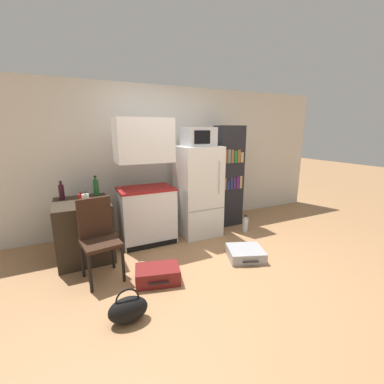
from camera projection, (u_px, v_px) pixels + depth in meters
name	position (u px, v px, depth m)	size (l,w,h in m)	color
ground_plane	(222.00, 274.00, 3.14)	(24.00, 24.00, 0.00)	#A3754C
wall_back	(174.00, 158.00, 4.69)	(6.40, 0.10, 2.45)	beige
side_table	(84.00, 229.00, 3.49)	(0.69, 0.78, 0.79)	#2D2319
kitchen_hutch	(146.00, 188.00, 3.87)	(0.82, 0.56, 1.88)	white
refrigerator	(198.00, 191.00, 4.24)	(0.65, 0.64, 1.47)	silver
microwave	(198.00, 137.00, 4.04)	(0.46, 0.42, 0.29)	#B7B7BC
bookshelf	(228.00, 177.00, 4.63)	(0.48, 0.32, 1.79)	black
bottle_wine_dark	(61.00, 192.00, 3.48)	(0.07, 0.07, 0.26)	black
bottle_green_tall	(96.00, 187.00, 3.72)	(0.08, 0.08, 0.29)	#1E6028
bottle_ketchup_red	(81.00, 198.00, 3.34)	(0.08, 0.08, 0.14)	#AD1914
bottle_milk_white	(86.00, 199.00, 3.21)	(0.09, 0.09, 0.18)	white
chair	(98.00, 232.00, 2.98)	(0.46, 0.46, 0.95)	black
suitcase_large_flat	(158.00, 274.00, 2.96)	(0.56, 0.43, 0.18)	maroon
suitcase_small_flat	(245.00, 253.00, 3.51)	(0.59, 0.57, 0.14)	#99999E
handbag	(128.00, 309.00, 2.33)	(0.36, 0.20, 0.33)	black
water_bottle_front	(245.00, 225.00, 4.44)	(0.09, 0.09, 0.29)	silver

